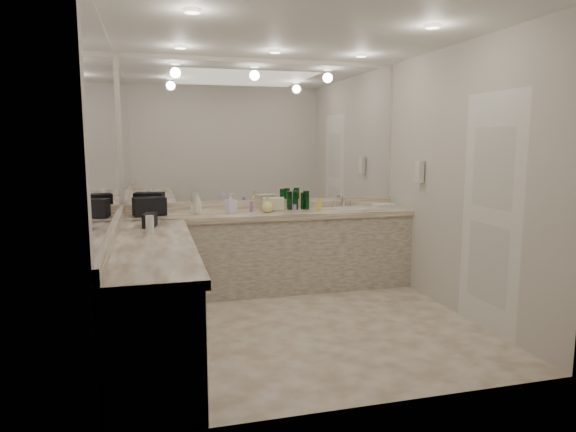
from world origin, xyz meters
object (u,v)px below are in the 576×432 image
object	(u,v)px
sink	(350,209)
soap_bottle_b	(231,203)
soap_bottle_a	(197,203)
soap_bottle_c	(267,205)
black_toiletry_bag	(149,207)
hand_towel	(383,205)
wall_phone	(419,172)
cream_cosmetic_case	(273,204)

from	to	relation	value
sink	soap_bottle_b	world-z (taller)	soap_bottle_b
soap_bottle_a	soap_bottle_c	xyz separation A→B (m)	(0.76, -0.07, -0.03)
black_toiletry_bag	hand_towel	size ratio (longest dim) A/B	1.32
sink	wall_phone	bearing A→B (deg)	-39.57
black_toiletry_bag	soap_bottle_b	world-z (taller)	soap_bottle_b
soap_bottle_a	cream_cosmetic_case	bearing A→B (deg)	5.60
hand_towel	soap_bottle_b	distance (m)	1.84
wall_phone	soap_bottle_c	world-z (taller)	wall_phone
hand_towel	soap_bottle_b	world-z (taller)	soap_bottle_b
wall_phone	black_toiletry_bag	distance (m)	2.93
soap_bottle_c	sink	bearing A→B (deg)	3.30
black_toiletry_bag	soap_bottle_b	distance (m)	0.86
soap_bottle_a	soap_bottle_c	bearing A→B (deg)	-5.28
hand_towel	soap_bottle_b	size ratio (longest dim) A/B	1.13
wall_phone	cream_cosmetic_case	world-z (taller)	wall_phone
wall_phone	soap_bottle_b	xyz separation A→B (m)	(-2.00, 0.50, -0.34)
soap_bottle_c	hand_towel	bearing A→B (deg)	3.68
soap_bottle_a	sink	bearing A→B (deg)	-0.41
wall_phone	soap_bottle_a	distance (m)	2.43
sink	wall_phone	distance (m)	0.91
cream_cosmetic_case	soap_bottle_b	bearing A→B (deg)	-157.80
soap_bottle_a	soap_bottle_b	size ratio (longest dim) A/B	1.06
cream_cosmetic_case	soap_bottle_c	xyz separation A→B (m)	(-0.11, -0.15, 0.02)
soap_bottle_a	soap_bottle_c	world-z (taller)	soap_bottle_a
wall_phone	hand_towel	distance (m)	0.71
wall_phone	soap_bottle_b	size ratio (longest dim) A/B	1.10
sink	black_toiletry_bag	bearing A→B (deg)	179.56
hand_towel	soap_bottle_c	world-z (taller)	soap_bottle_c
soap_bottle_a	soap_bottle_b	xyz separation A→B (m)	(0.36, -0.02, -0.01)
soap_bottle_b	cream_cosmetic_case	bearing A→B (deg)	11.31
cream_cosmetic_case	soap_bottle_c	size ratio (longest dim) A/B	1.38
wall_phone	cream_cosmetic_case	xyz separation A→B (m)	(-1.50, 0.60, -0.38)
soap_bottle_b	soap_bottle_c	world-z (taller)	soap_bottle_b
black_toiletry_bag	soap_bottle_a	distance (m)	0.50
cream_cosmetic_case	soap_bottle_c	bearing A→B (deg)	-113.45
cream_cosmetic_case	soap_bottle_b	distance (m)	0.51
cream_cosmetic_case	soap_bottle_a	bearing A→B (deg)	-163.51
soap_bottle_c	wall_phone	bearing A→B (deg)	-15.45
black_toiletry_bag	soap_bottle_b	size ratio (longest dim) A/B	1.50
sink	wall_phone	world-z (taller)	wall_phone
sink	soap_bottle_b	distance (m)	1.40
cream_cosmetic_case	soap_bottle_a	distance (m)	0.87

